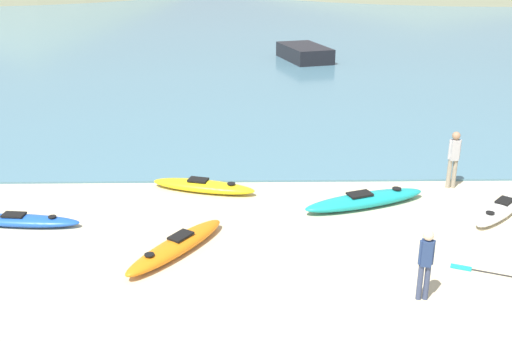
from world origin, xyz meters
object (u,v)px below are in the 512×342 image
object	(u,v)px
kayak_on_sand_2	(365,200)
kayak_on_sand_3	(20,220)
person_near_waterline	(454,156)
kayak_on_sand_4	(177,246)
kayak_on_sand_1	(203,186)
person_near_foreground	(426,260)
kayak_on_sand_0	(502,208)
moored_boat_0	(304,53)

from	to	relation	value
kayak_on_sand_2	kayak_on_sand_3	distance (m)	8.94
kayak_on_sand_2	person_near_waterline	size ratio (longest dim) A/B	2.13
kayak_on_sand_4	person_near_waterline	bearing A→B (deg)	26.99
kayak_on_sand_1	person_near_foreground	distance (m)	7.41
kayak_on_sand_0	kayak_on_sand_4	bearing A→B (deg)	-166.00
kayak_on_sand_1	person_near_waterline	size ratio (longest dim) A/B	1.84
kayak_on_sand_3	kayak_on_sand_1	bearing A→B (deg)	25.96
person_near_foreground	kayak_on_sand_0	bearing A→B (deg)	51.51
kayak_on_sand_4	person_near_foreground	world-z (taller)	person_near_foreground
kayak_on_sand_0	person_near_waterline	size ratio (longest dim) A/B	1.56
kayak_on_sand_3	person_near_waterline	distance (m)	11.88
person_near_foreground	kayak_on_sand_1	bearing A→B (deg)	129.68
kayak_on_sand_4	moored_boat_0	bearing A→B (deg)	78.00
person_near_waterline	person_near_foreground	bearing A→B (deg)	-112.80
kayak_on_sand_2	person_near_waterline	bearing A→B (deg)	25.28
kayak_on_sand_3	kayak_on_sand_4	world-z (taller)	kayak_on_sand_4
kayak_on_sand_0	kayak_on_sand_4	xyz separation A→B (m)	(-8.33, -2.08, 0.04)
kayak_on_sand_3	person_near_waterline	world-z (taller)	person_near_waterline
kayak_on_sand_0	kayak_on_sand_2	size ratio (longest dim) A/B	0.73
kayak_on_sand_2	moored_boat_0	xyz separation A→B (m)	(0.38, 21.82, 0.32)
kayak_on_sand_3	kayak_on_sand_2	bearing A→B (deg)	6.64
kayak_on_sand_2	kayak_on_sand_4	xyz separation A→B (m)	(-4.80, -2.55, -0.01)
person_near_foreground	moored_boat_0	bearing A→B (deg)	89.79
kayak_on_sand_1	kayak_on_sand_3	bearing A→B (deg)	-154.04
person_near_waterline	kayak_on_sand_1	bearing A→B (deg)	-178.71
kayak_on_sand_2	moored_boat_0	bearing A→B (deg)	89.01
kayak_on_sand_0	moored_boat_0	distance (m)	22.52
kayak_on_sand_4	person_near_foreground	size ratio (longest dim) A/B	1.99
kayak_on_sand_1	person_near_foreground	size ratio (longest dim) A/B	2.07
kayak_on_sand_2	kayak_on_sand_0	bearing A→B (deg)	-7.60
kayak_on_sand_1	kayak_on_sand_3	world-z (taller)	kayak_on_sand_1
kayak_on_sand_4	person_near_foreground	xyz separation A→B (m)	(5.08, -2.00, 0.69)
kayak_on_sand_3	person_near_waterline	bearing A→B (deg)	11.33
kayak_on_sand_0	kayak_on_sand_2	bearing A→B (deg)	172.40
kayak_on_sand_1	kayak_on_sand_2	bearing A→B (deg)	-14.33
kayak_on_sand_0	kayak_on_sand_3	size ratio (longest dim) A/B	0.85
kayak_on_sand_4	kayak_on_sand_0	bearing A→B (deg)	14.00
person_near_foreground	kayak_on_sand_4	bearing A→B (deg)	158.49
kayak_on_sand_4	moored_boat_0	xyz separation A→B (m)	(5.18, 24.37, 0.33)
kayak_on_sand_0	moored_boat_0	world-z (taller)	moored_boat_0
kayak_on_sand_4	moored_boat_0	distance (m)	24.91
kayak_on_sand_2	person_near_foreground	xyz separation A→B (m)	(0.28, -4.55, 0.68)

